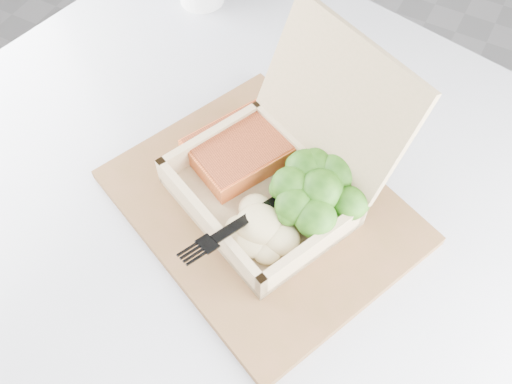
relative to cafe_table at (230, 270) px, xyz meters
The scene contains 9 objects.
floor 0.76m from the cafe_table, 91.89° to the left, with size 4.00×4.00×0.00m, color gray.
cafe_table is the anchor object (origin of this frame).
serving_tray 0.21m from the cafe_table, 13.43° to the left, with size 0.35×0.28×0.01m, color brown.
takeout_container 0.27m from the cafe_table, 37.42° to the left, with size 0.28×0.29×0.18m.
salmon_fillet 0.24m from the cafe_table, 94.81° to the left, with size 0.10×0.13×0.03m, color orange.
broccoli_pile 0.27m from the cafe_table, 17.16° to the left, with size 0.12×0.12×0.04m, color #3A7A1B, non-canonical shape.
mashed_potatoes 0.25m from the cafe_table, 23.83° to the right, with size 0.09×0.08×0.03m, color #D3C388.
plastic_fork 0.26m from the cafe_table, 12.76° to the right, with size 0.06×0.15×0.03m.
receipt 0.30m from the cafe_table, 70.24° to the left, with size 0.07×0.12×0.00m, color white.
Camera 1 is at (0.23, -0.83, 1.37)m, focal length 40.00 mm.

